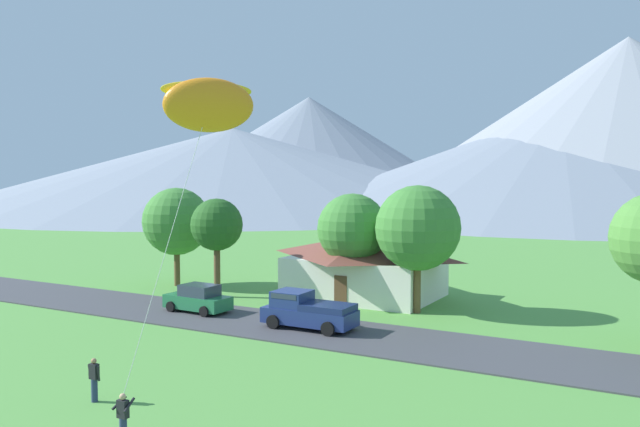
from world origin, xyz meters
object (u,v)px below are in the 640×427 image
(tree_left_of_center, at_px, (352,229))
(watcher_person, at_px, (94,379))
(tree_center, at_px, (217,225))
(tree_right_of_center, at_px, (418,228))
(pickup_truck_navy_west_side, at_px, (307,310))
(house_leftmost, at_px, (365,265))
(parked_car_green_mid_west, at_px, (198,299))
(kite_flyer_with_kite, at_px, (207,109))
(tree_near_right, at_px, (176,222))

(tree_left_of_center, xyz_separation_m, watcher_person, (-0.10, -21.74, -4.02))
(tree_left_of_center, bearing_deg, tree_center, -163.07)
(tree_left_of_center, xyz_separation_m, tree_right_of_center, (4.91, -0.94, 0.34))
(tree_center, xyz_separation_m, watcher_person, (8.97, -18.98, -4.11))
(tree_right_of_center, height_order, watcher_person, tree_right_of_center)
(tree_center, height_order, pickup_truck_navy_west_side, tree_center)
(tree_right_of_center, relative_size, watcher_person, 4.70)
(tree_center, height_order, tree_right_of_center, tree_right_of_center)
(house_leftmost, xyz_separation_m, tree_left_of_center, (0.08, -2.13, 2.63))
(tree_left_of_center, height_order, parked_car_green_mid_west, tree_left_of_center)
(house_leftmost, bearing_deg, kite_flyer_with_kite, -78.41)
(parked_car_green_mid_west, xyz_separation_m, kite_flyer_with_kite, (11.45, -13.20, 10.01))
(watcher_person, bearing_deg, tree_left_of_center, 89.74)
(tree_center, distance_m, pickup_truck_navy_west_side, 12.11)
(tree_near_right, bearing_deg, parked_car_green_mid_west, -41.65)
(parked_car_green_mid_west, height_order, kite_flyer_with_kite, kite_flyer_with_kite)
(tree_near_right, xyz_separation_m, parked_car_green_mid_west, (7.67, -6.82, -4.03))
(tree_right_of_center, bearing_deg, pickup_truck_navy_west_side, -118.24)
(kite_flyer_with_kite, xyz_separation_m, watcher_person, (-4.70, -1.05, -10.00))
(tree_near_right, distance_m, parked_car_green_mid_west, 11.03)
(tree_near_right, height_order, watcher_person, tree_near_right)
(watcher_person, bearing_deg, kite_flyer_with_kite, 12.57)
(parked_car_green_mid_west, relative_size, watcher_person, 2.55)
(house_leftmost, relative_size, pickup_truck_navy_west_side, 1.98)
(house_leftmost, distance_m, pickup_truck_navy_west_side, 10.20)
(tree_near_right, relative_size, pickup_truck_navy_west_side, 1.43)
(tree_near_right, bearing_deg, watcher_person, -55.59)
(tree_center, height_order, kite_flyer_with_kite, kite_flyer_with_kite)
(house_leftmost, distance_m, tree_center, 10.59)
(house_leftmost, xyz_separation_m, tree_near_right, (-14.45, -2.80, 2.63))
(kite_flyer_with_kite, bearing_deg, tree_center, 127.32)
(tree_right_of_center, xyz_separation_m, parked_car_green_mid_west, (-11.76, -6.56, -4.37))
(kite_flyer_with_kite, bearing_deg, tree_near_right, 133.69)
(tree_left_of_center, relative_size, pickup_truck_navy_west_side, 1.39)
(house_leftmost, height_order, tree_near_right, tree_near_right)
(tree_left_of_center, height_order, tree_right_of_center, tree_right_of_center)
(pickup_truck_navy_west_side, bearing_deg, kite_flyer_with_kite, -74.91)
(tree_right_of_center, xyz_separation_m, tree_near_right, (-19.44, 0.26, -0.34))
(tree_center, xyz_separation_m, tree_right_of_center, (13.98, 1.83, 0.25))
(parked_car_green_mid_west, relative_size, pickup_truck_navy_west_side, 0.82)
(tree_near_right, bearing_deg, tree_left_of_center, 2.65)
(tree_center, bearing_deg, tree_left_of_center, 16.93)
(parked_car_green_mid_west, bearing_deg, tree_left_of_center, 47.55)
(house_leftmost, bearing_deg, parked_car_green_mid_west, -125.13)
(watcher_person, bearing_deg, tree_near_right, 124.41)
(tree_center, bearing_deg, tree_near_right, 159.05)
(tree_left_of_center, height_order, watcher_person, tree_left_of_center)
(tree_right_of_center, height_order, tree_near_right, tree_right_of_center)
(house_leftmost, distance_m, tree_right_of_center, 6.57)
(kite_flyer_with_kite, bearing_deg, house_leftmost, 101.59)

